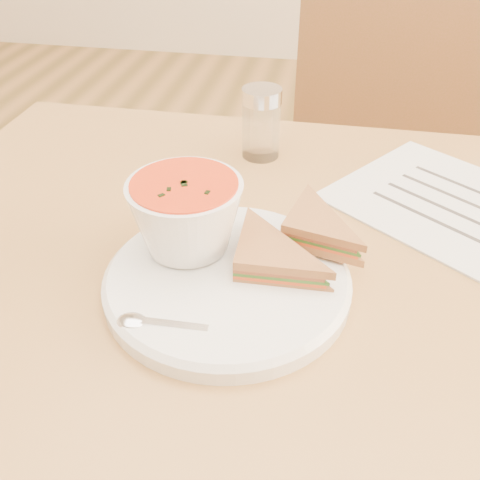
% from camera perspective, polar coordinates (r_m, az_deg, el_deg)
% --- Properties ---
extents(dining_table, '(1.00, 0.70, 0.75)m').
position_cam_1_polar(dining_table, '(0.92, 3.25, -19.40)').
color(dining_table, '#A06531').
rests_on(dining_table, floor).
extents(chair_far, '(0.51, 0.51, 0.98)m').
position_cam_1_polar(chair_far, '(1.17, 12.88, 2.19)').
color(chair_far, brown).
rests_on(chair_far, floor).
extents(plate, '(0.28, 0.28, 0.02)m').
position_cam_1_polar(plate, '(0.57, -1.36, -4.44)').
color(plate, white).
rests_on(plate, dining_table).
extents(soup_bowl, '(0.14, 0.14, 0.09)m').
position_cam_1_polar(soup_bowl, '(0.58, -5.73, 2.29)').
color(soup_bowl, white).
rests_on(soup_bowl, plate).
extents(sandwich_half_a, '(0.11, 0.11, 0.03)m').
position_cam_1_polar(sandwich_half_a, '(0.54, -0.78, -3.72)').
color(sandwich_half_a, '#AB643C').
rests_on(sandwich_half_a, plate).
extents(sandwich_half_b, '(0.11, 0.11, 0.03)m').
position_cam_1_polar(sandwich_half_b, '(0.58, 4.31, 0.45)').
color(sandwich_half_b, '#AB643C').
rests_on(sandwich_half_b, plate).
extents(spoon, '(0.15, 0.04, 0.01)m').
position_cam_1_polar(spoon, '(0.51, -6.62, -9.10)').
color(spoon, silver).
rests_on(spoon, plate).
extents(paper_menu, '(0.41, 0.39, 0.00)m').
position_cam_1_polar(paper_menu, '(0.75, 23.15, 2.82)').
color(paper_menu, silver).
rests_on(paper_menu, dining_table).
extents(condiment_shaker, '(0.06, 0.06, 0.11)m').
position_cam_1_polar(condiment_shaker, '(0.81, 2.27, 12.34)').
color(condiment_shaker, silver).
rests_on(condiment_shaker, dining_table).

